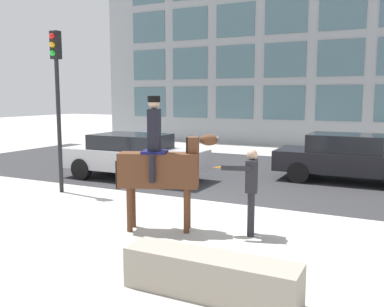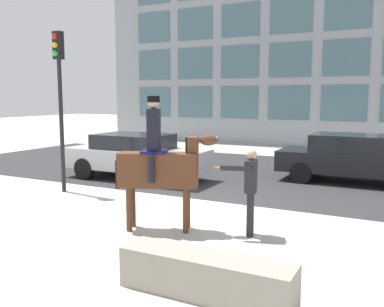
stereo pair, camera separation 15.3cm
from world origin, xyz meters
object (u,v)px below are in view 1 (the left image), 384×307
object	(u,v)px
mounted_horse_lead	(160,165)
street_car_far_lane	(348,157)
pedestrian_bystander	(251,185)
planter_ledge	(210,276)
street_car_near_lane	(133,155)
traffic_light	(57,86)

from	to	relation	value
mounted_horse_lead	street_car_far_lane	world-z (taller)	mounted_horse_lead
pedestrian_bystander	planter_ledge	distance (m)	2.72
street_car_near_lane	traffic_light	size ratio (longest dim) A/B	1.05
street_car_near_lane	street_car_far_lane	distance (m)	6.62
mounted_horse_lead	planter_ledge	world-z (taller)	mounted_horse_lead
street_car_near_lane	pedestrian_bystander	bearing A→B (deg)	-35.57
street_car_near_lane	traffic_light	world-z (taller)	traffic_light
street_car_near_lane	planter_ledge	size ratio (longest dim) A/B	1.92
pedestrian_bystander	traffic_light	size ratio (longest dim) A/B	0.38
street_car_near_lane	street_car_far_lane	xyz separation A→B (m)	(6.13, 2.50, 0.00)
street_car_far_lane	planter_ledge	distance (m)	8.80
pedestrian_bystander	street_car_near_lane	bearing A→B (deg)	-51.70
mounted_horse_lead	street_car_far_lane	size ratio (longest dim) A/B	0.61
mounted_horse_lead	traffic_light	distance (m)	4.73
street_car_near_lane	traffic_light	xyz separation A→B (m)	(-0.71, -2.45, 2.10)
street_car_near_lane	planter_ledge	distance (m)	8.30
pedestrian_bystander	traffic_light	distance (m)	6.22
street_car_far_lane	planter_ledge	size ratio (longest dim) A/B	1.83
street_car_far_lane	pedestrian_bystander	bearing A→B (deg)	-99.59
mounted_horse_lead	pedestrian_bystander	bearing A→B (deg)	-5.94
mounted_horse_lead	planter_ledge	xyz separation A→B (m)	(2.01, -2.14, -1.01)
pedestrian_bystander	street_car_far_lane	distance (m)	6.24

